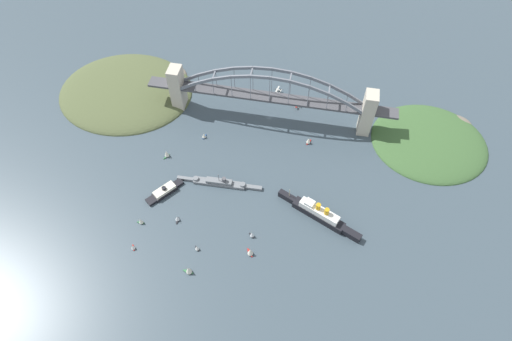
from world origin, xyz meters
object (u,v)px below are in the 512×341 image
(small_boat_5, at_px, (167,154))
(small_boat_8, at_px, (309,141))
(small_boat_2, at_px, (250,252))
(small_boat_9, at_px, (133,247))
(ocean_liner, at_px, (319,214))
(seaplane_taxiing_near_bridge, at_px, (278,90))
(small_boat_4, at_px, (141,221))
(harbor_ferry_steamer, at_px, (164,191))
(small_boat_6, at_px, (252,234))
(naval_cruiser, at_px, (220,183))
(small_boat_0, at_px, (177,218))
(small_boat_7, at_px, (197,248))
(small_boat_1, at_px, (189,270))
(small_boat_3, at_px, (204,135))
(harbor_arch_bridge, at_px, (270,98))
(seaplane_second_in_formation, at_px, (297,105))

(small_boat_5, height_order, small_boat_8, small_boat_5)
(small_boat_2, height_order, small_boat_9, small_boat_2)
(ocean_liner, distance_m, seaplane_taxiing_near_bridge, 170.81)
(small_boat_4, bearing_deg, harbor_ferry_steamer, -106.70)
(seaplane_taxiing_near_bridge, relative_size, small_boat_4, 1.40)
(harbor_ferry_steamer, relative_size, small_boat_6, 4.45)
(naval_cruiser, relative_size, small_boat_0, 11.88)
(harbor_ferry_steamer, xyz_separation_m, small_boat_6, (-91.68, 30.61, 1.08))
(small_boat_6, relative_size, small_boat_7, 1.29)
(small_boat_1, distance_m, small_boat_3, 151.39)
(ocean_liner, relative_size, small_boat_5, 8.35)
(small_boat_0, bearing_deg, small_boat_9, 49.32)
(naval_cruiser, bearing_deg, harbor_arch_bridge, -108.56)
(small_boat_4, relative_size, small_boat_7, 1.22)
(small_boat_0, distance_m, small_boat_6, 70.75)
(small_boat_5, distance_m, small_boat_9, 105.25)
(seaplane_taxiing_near_bridge, bearing_deg, harbor_arch_bridge, 86.15)
(small_boat_6, relative_size, small_boat_8, 0.96)
(small_boat_1, bearing_deg, harbor_ferry_steamer, -58.38)
(small_boat_6, bearing_deg, small_boat_0, -2.95)
(harbor_ferry_steamer, bearing_deg, naval_cruiser, -158.45)
(seaplane_taxiing_near_bridge, distance_m, small_boat_2, 207.01)
(ocean_liner, bearing_deg, small_boat_2, 41.23)
(small_boat_4, relative_size, small_boat_5, 0.79)
(seaplane_second_in_formation, bearing_deg, small_boat_0, 61.85)
(harbor_arch_bridge, height_order, seaplane_second_in_formation, harbor_arch_bridge)
(small_boat_7, bearing_deg, small_boat_3, -77.86)
(seaplane_taxiing_near_bridge, distance_m, small_boat_6, 189.86)
(small_boat_4, bearing_deg, small_boat_0, -164.25)
(small_boat_0, distance_m, small_boat_4, 33.05)
(small_boat_0, xyz_separation_m, small_boat_9, (29.92, 34.81, -0.36))
(seaplane_taxiing_near_bridge, xyz_separation_m, small_boat_5, (96.93, 115.72, 2.21))
(small_boat_3, xyz_separation_m, small_boat_5, (30.84, 31.64, 1.16))
(seaplane_second_in_formation, xyz_separation_m, small_boat_4, (120.78, 175.25, 1.59))
(harbor_arch_bridge, bearing_deg, small_boat_1, 79.02)
(harbor_ferry_steamer, distance_m, small_boat_8, 156.14)
(small_boat_3, bearing_deg, small_boat_5, 45.74)
(small_boat_3, bearing_deg, harbor_ferry_steamer, 75.52)
(small_boat_0, relative_size, small_boat_9, 1.17)
(ocean_liner, xyz_separation_m, small_boat_8, (19.40, -87.65, -2.08))
(small_boat_4, bearing_deg, small_boat_3, -105.20)
(ocean_liner, bearing_deg, harbor_ferry_steamer, 0.15)
(ocean_liner, distance_m, small_boat_7, 114.44)
(small_boat_1, height_order, small_boat_8, small_boat_1)
(small_boat_2, xyz_separation_m, small_boat_4, (104.27, -11.76, -0.80))
(small_boat_0, distance_m, small_boat_5, 77.54)
(harbor_ferry_steamer, relative_size, small_boat_5, 3.72)
(small_boat_2, xyz_separation_m, small_boat_5, (104.95, -91.13, 0.12))
(harbor_ferry_steamer, distance_m, small_boat_5, 44.95)
(small_boat_3, relative_size, small_boat_8, 0.85)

